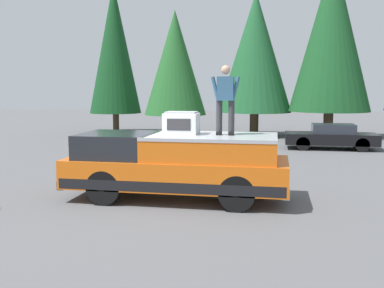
{
  "coord_description": "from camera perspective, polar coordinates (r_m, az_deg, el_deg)",
  "views": [
    {
      "loc": [
        -10.75,
        -3.06,
        2.78
      ],
      "look_at": [
        0.53,
        -0.94,
        1.35
      ],
      "focal_mm": 41.72,
      "sensor_mm": 36.0,
      "label": 1
    }
  ],
  "objects": [
    {
      "name": "ground_plane",
      "position": [
        11.52,
        -5.12,
        -6.89
      ],
      "size": [
        90.0,
        90.0,
        0.0
      ],
      "primitive_type": "plane",
      "color": "#565659"
    },
    {
      "name": "pickup_truck",
      "position": [
        11.21,
        -1.95,
        -2.7
      ],
      "size": [
        2.01,
        5.54,
        1.65
      ],
      "color": "orange",
      "rests_on": "ground"
    },
    {
      "name": "compressor_unit",
      "position": [
        11.14,
        -1.36,
        2.71
      ],
      "size": [
        0.65,
        0.84,
        0.56
      ],
      "color": "silver",
      "rests_on": "pickup_truck"
    },
    {
      "name": "person_on_truck_bed",
      "position": [
        10.93,
        4.3,
        5.88
      ],
      "size": [
        0.29,
        0.72,
        1.69
      ],
      "color": "#333338",
      "rests_on": "pickup_truck"
    },
    {
      "name": "parked_car_black",
      "position": [
        21.5,
        17.36,
        0.91
      ],
      "size": [
        1.64,
        4.1,
        1.16
      ],
      "color": "black",
      "rests_on": "ground"
    },
    {
      "name": "conifer_left",
      "position": [
        26.36,
        17.4,
        13.27
      ],
      "size": [
        4.45,
        4.45,
        10.03
      ],
      "color": "#4C3826",
      "rests_on": "ground"
    },
    {
      "name": "conifer_center_left",
      "position": [
        26.85,
        8.09,
        11.47
      ],
      "size": [
        4.32,
        4.32,
        8.35
      ],
      "color": "#4C3826",
      "rests_on": "ground"
    },
    {
      "name": "conifer_center_right",
      "position": [
        26.54,
        -2.18,
        10.3
      ],
      "size": [
        3.65,
        3.65,
        7.3
      ],
      "color": "#4C3826",
      "rests_on": "ground"
    },
    {
      "name": "conifer_right",
      "position": [
        29.16,
        -9.88,
        11.94
      ],
      "size": [
        3.25,
        3.25,
        9.38
      ],
      "color": "#4C3826",
      "rests_on": "ground"
    }
  ]
}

